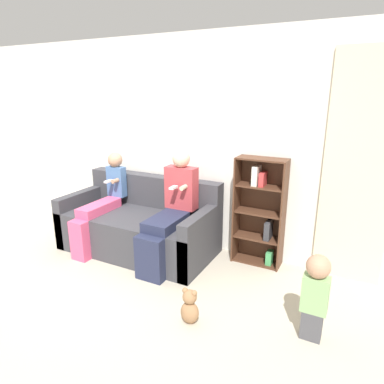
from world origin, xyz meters
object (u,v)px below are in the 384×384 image
Objects in this scene: bookshelf at (261,211)px; couch at (140,226)px; adult_seated at (170,209)px; child_seated at (101,202)px; teddy_bear at (190,307)px; toddler_standing at (315,293)px.

couch is at bearing -165.74° from bookshelf.
adult_seated is 1.10× the size of child_seated.
teddy_bear is (-0.20, -1.34, -0.47)m from bookshelf.
bookshelf is 3.75× the size of teddy_bear.
toddler_standing is (2.17, -0.69, 0.11)m from couch.
child_seated is at bearing -161.51° from couch.
child_seated is (-0.98, -0.03, -0.06)m from adult_seated.
adult_seated reaches higher than teddy_bear.
bookshelf is (0.89, 0.48, -0.03)m from adult_seated.
bookshelf is 1.44m from teddy_bear.
teddy_bear is (1.67, -0.83, -0.44)m from child_seated.
toddler_standing is 1.31m from bookshelf.
child_seated is 1.58× the size of toddler_standing.
toddler_standing is 2.24× the size of teddy_bear.
toddler_standing reaches higher than teddy_bear.
couch is 1.47× the size of adult_seated.
bookshelf reaches higher than toddler_standing.
teddy_bear is (0.69, -0.86, -0.50)m from adult_seated.
child_seated is 2.69m from toddler_standing.
adult_seated reaches higher than toddler_standing.
couch is 1.53× the size of bookshelf.
teddy_bear is at bearing -26.43° from child_seated.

